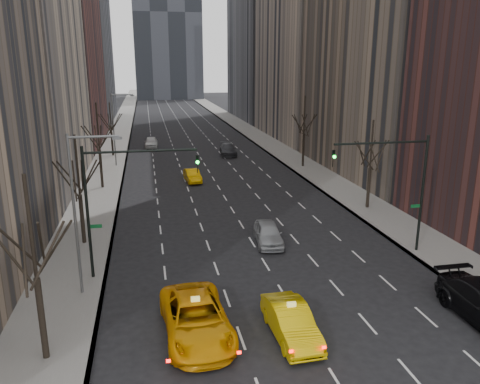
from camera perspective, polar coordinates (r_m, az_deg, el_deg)
ground at (r=21.05m, az=11.87°, el=-21.85°), size 400.00×400.00×0.00m
sidewalk_left at (r=86.32m, az=-14.66°, el=6.51°), size 4.50×320.00×0.15m
sidewalk_right at (r=88.33m, az=1.51°, el=7.19°), size 4.50×320.00×0.15m
bld_left_far at (r=83.05m, az=-22.72°, el=20.74°), size 14.00×28.00×44.00m
tree_lw_a at (r=21.70m, az=-23.52°, el=-9.76°), size 3.36×3.50×8.28m
tree_lw_b at (r=34.77m, az=-18.93°, el=-0.32°), size 3.36×3.50×7.82m
tree_lw_c at (r=50.23m, az=-16.73°, el=4.87°), size 3.36×3.50×8.74m
tree_lw_d at (r=68.04m, az=-15.41°, el=7.16°), size 3.36×3.50×7.36m
tree_rw_b at (r=42.82m, az=15.56°, el=2.80°), size 3.36×3.50×7.82m
tree_rw_c at (r=59.10m, az=7.78°, el=6.87°), size 3.36×3.50×8.74m
traffic_mast_left at (r=28.24m, az=-14.91°, el=0.20°), size 6.69×0.39×8.00m
traffic_mast_right at (r=32.52m, az=19.03°, el=1.84°), size 6.69×0.39×8.00m
streetlight_near at (r=26.47m, az=-18.90°, el=-0.83°), size 2.83×0.22×9.00m
streetlight_far at (r=60.77m, az=-14.86°, el=8.24°), size 2.83×0.22×9.00m
taxi_suv at (r=23.16m, az=-5.36°, el=-15.08°), size 3.37×6.71×1.82m
taxi_sedan at (r=23.14m, az=6.23°, el=-15.44°), size 1.87×4.93×1.60m
silver_sedan_ahead at (r=33.98m, az=3.46°, el=-5.06°), size 2.30×4.73×1.56m
far_taxi at (r=51.99m, az=-5.82°, el=2.01°), size 1.82×4.28×1.37m
far_suv_grey at (r=67.09m, az=-1.47°, el=5.21°), size 2.77×5.72×1.61m
far_car_white at (r=74.40m, az=-10.78°, el=5.97°), size 2.14×4.95×1.66m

